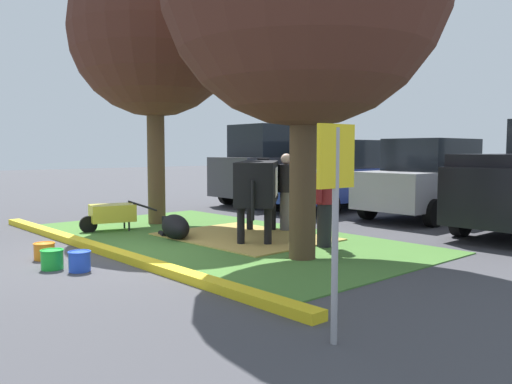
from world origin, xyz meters
The scene contains 17 objects.
ground_plane centered at (0.00, 0.00, 0.00)m, with size 80.00×80.00×0.00m, color #424247.
grass_island centered at (-0.51, 2.18, 0.01)m, with size 8.31×4.48×0.02m, color #477A33.
curb_yellow centered at (-0.51, -0.21, 0.06)m, with size 9.51×0.24×0.12m, color yellow.
hay_bedding centered at (-0.13, 2.54, 0.03)m, with size 3.20×2.40×0.04m, color tan.
shade_tree_left centered at (-3.03, 2.30, 4.40)m, with size 3.85×3.85×6.35m.
cow_holstein centered at (-0.04, 2.82, 1.10)m, with size 2.43×2.53×1.55m.
calf_lying centered at (-1.00, 1.48, 0.24)m, with size 1.33×0.81×0.48m.
person_handler centered at (-0.17, 3.73, 0.90)m, with size 0.53×0.34×1.66m.
person_visitor_near centered at (1.57, 2.95, 0.82)m, with size 0.34×0.51×1.54m.
wheelbarrow centered at (-2.68, 0.98, 0.39)m, with size 0.87×1.62×0.63m.
parking_sign centered at (4.68, -0.53, 1.39)m, with size 0.06×0.44×1.96m.
bucket_orange centered at (-0.73, -1.14, 0.14)m, with size 0.34×0.34×0.27m.
bucket_green centered at (0.03, -1.30, 0.15)m, with size 0.34×0.34×0.29m.
bucket_blue centered at (0.43, -1.06, 0.15)m, with size 0.33×0.33×0.29m.
suv_dark_grey centered at (-4.42, 7.81, 1.27)m, with size 2.14×4.61×2.52m.
sedan_blue centered at (-1.97, 7.66, 0.98)m, with size 2.04×4.41×2.02m.
sedan_silver centered at (0.67, 8.14, 0.98)m, with size 2.04×4.41×2.02m.
Camera 1 is at (7.61, -4.09, 1.73)m, focal length 36.67 mm.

